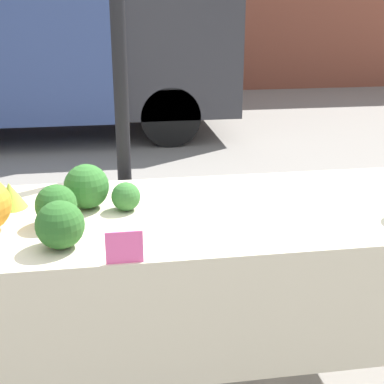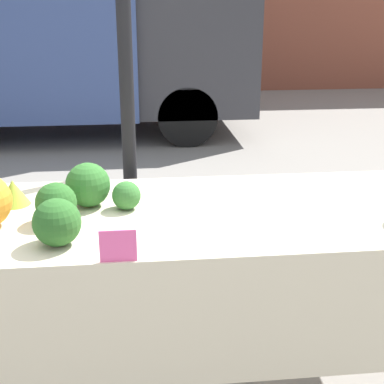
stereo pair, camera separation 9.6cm
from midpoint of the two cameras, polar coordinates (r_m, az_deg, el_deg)
The scene contains 9 objects.
tent_pole at distance 2.62m, azimuth -8.75°, elevation 12.46°, with size 0.07×0.07×2.72m.
parked_truck at distance 7.31m, azimuth -18.05°, elevation 16.50°, with size 4.86×2.09×2.64m.
market_table at distance 2.16m, azimuth -0.99°, elevation -5.19°, with size 2.30×0.87×0.88m.
romanesco_head at distance 2.33m, azimuth -19.96°, elevation -0.36°, with size 0.13×0.13×0.11m.
broccoli_head_0 at distance 2.09m, azimuth -15.57°, elevation -1.37°, with size 0.16×0.16×0.16m.
broccoli_head_2 at distance 2.23m, azimuth -12.40°, elevation 0.57°, with size 0.18×0.18×0.18m.
broccoli_head_3 at distance 2.18m, azimuth -8.32°, elevation -0.49°, with size 0.12×0.12×0.12m.
broccoli_head_4 at distance 1.89m, azimuth -15.32°, elevation -3.41°, with size 0.17×0.17×0.17m.
price_sign at distance 1.75m, azimuth -8.80°, elevation -5.88°, with size 0.12×0.01×0.11m.
Camera 1 is at (-0.31, -2.00, 1.68)m, focal length 50.00 mm.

